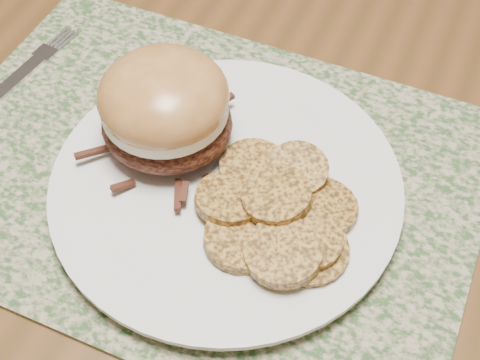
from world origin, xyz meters
name	(u,v)px	position (x,y,z in m)	size (l,w,h in m)	color
ground	(319,360)	(0.00, 0.00, 0.00)	(3.50, 3.50, 0.00)	#4F361B
dining_table	(379,110)	(0.00, 0.00, 0.67)	(1.50, 0.90, 0.75)	brown
placemat	(199,173)	(-0.11, -0.21, 0.75)	(0.45, 0.33, 0.00)	#324F28
dinner_plate	(226,187)	(-0.08, -0.22, 0.76)	(0.26, 0.26, 0.02)	white
pork_sandwich	(165,108)	(-0.14, -0.20, 0.81)	(0.12, 0.11, 0.08)	black
roasted_potatoes	(280,214)	(-0.02, -0.24, 0.78)	(0.15, 0.15, 0.03)	#AD7E33
fork	(16,80)	(-0.31, -0.18, 0.76)	(0.03, 0.16, 0.00)	silver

